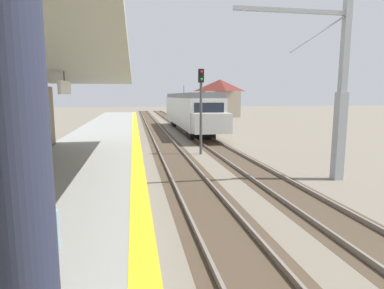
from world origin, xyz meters
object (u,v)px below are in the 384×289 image
(commuter_person, at_px, (34,248))
(platform_bench, at_px, (20,180))
(rail_signal_post, at_px, (201,103))
(catenary_pylon_far_side, at_px, (335,96))
(approaching_train, at_px, (190,110))
(distant_trackside_house, at_px, (220,97))

(commuter_person, height_order, platform_bench, commuter_person)
(rail_signal_post, height_order, platform_bench, rail_signal_post)
(catenary_pylon_far_side, bearing_deg, commuter_person, -137.84)
(commuter_person, height_order, catenary_pylon_far_side, catenary_pylon_far_side)
(approaching_train, relative_size, catenary_pylon_far_side, 2.61)
(platform_bench, bearing_deg, commuter_person, -70.63)
(rail_signal_post, relative_size, distant_trackside_house, 0.79)
(platform_bench, xyz_separation_m, distant_trackside_house, (17.80, 45.80, 1.96))
(commuter_person, relative_size, catenary_pylon_far_side, 0.22)
(commuter_person, height_order, rail_signal_post, rail_signal_post)
(commuter_person, distance_m, platform_bench, 5.65)
(catenary_pylon_far_side, xyz_separation_m, distant_trackside_house, (6.42, 42.50, -0.27))
(distant_trackside_house, bearing_deg, rail_signal_post, -106.80)
(approaching_train, height_order, distant_trackside_house, distant_trackside_house)
(commuter_person, distance_m, catenary_pylon_far_side, 12.95)
(approaching_train, distance_m, rail_signal_post, 13.37)
(commuter_person, distance_m, distant_trackside_house, 53.55)
(commuter_person, bearing_deg, rail_signal_post, 71.54)
(rail_signal_post, xyz_separation_m, platform_bench, (-7.11, -10.38, -1.82))
(approaching_train, bearing_deg, commuter_person, -103.29)
(catenary_pylon_far_side, height_order, distant_trackside_house, catenary_pylon_far_side)
(rail_signal_post, distance_m, catenary_pylon_far_side, 8.28)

